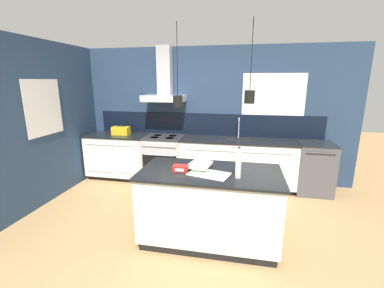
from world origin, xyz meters
The scene contains 13 objects.
ground_plane centered at (0.00, 0.00, 0.00)m, with size 16.00×16.00×0.00m, color tan.
wall_back centered at (-0.04, 2.00, 1.35)m, with size 5.60×2.21×2.60m.
wall_left centered at (-2.43, 0.70, 1.30)m, with size 0.08×3.80×2.60m.
counter_run_left centered at (-1.76, 1.69, 0.46)m, with size 1.22×0.64×0.91m.
counter_run_sink centered at (0.65, 1.69, 0.46)m, with size 2.11×0.64×1.29m.
oven_range centered at (-0.78, 1.69, 0.46)m, with size 0.76×0.66×0.91m.
dishwasher centered at (2.00, 1.69, 0.46)m, with size 0.61×0.65×0.91m.
kitchen_island centered at (0.36, -0.09, 0.46)m, with size 1.69×0.89×0.91m.
bottle_on_island centered at (0.69, -0.24, 1.06)m, with size 0.07×0.07×0.35m.
book_stack centered at (0.22, -0.03, 0.95)m, with size 0.30×0.34×0.07m.
red_supply_box centered at (0.01, -0.16, 0.95)m, with size 0.18×0.13×0.07m.
paper_pile centered at (0.36, -0.20, 0.91)m, with size 0.52×0.40×0.01m.
yellow_toolbox centered at (-1.67, 1.69, 0.99)m, with size 0.34×0.18×0.19m.
Camera 1 is at (0.71, -2.99, 1.97)m, focal length 24.00 mm.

